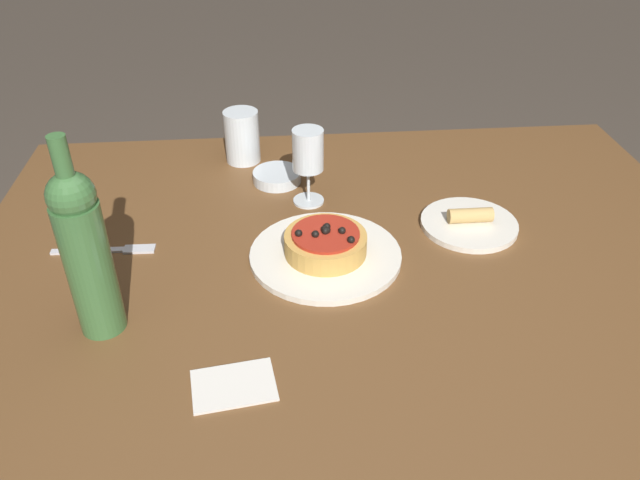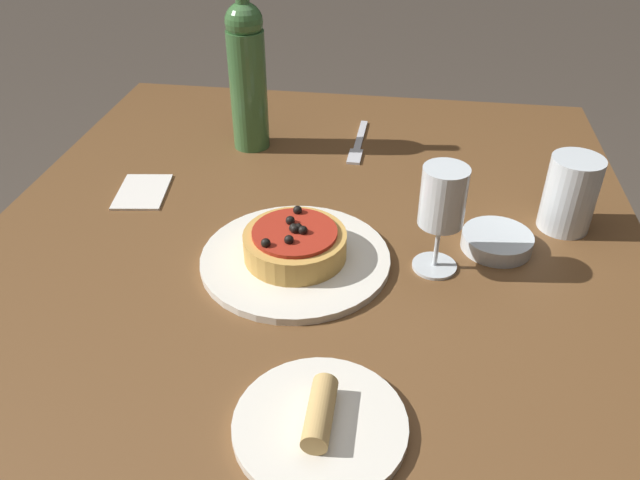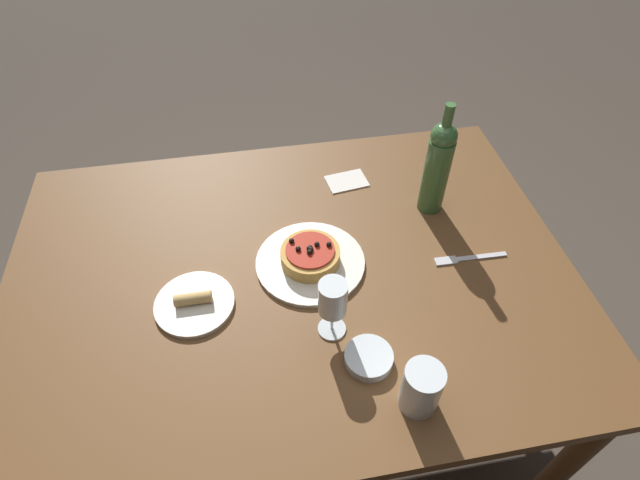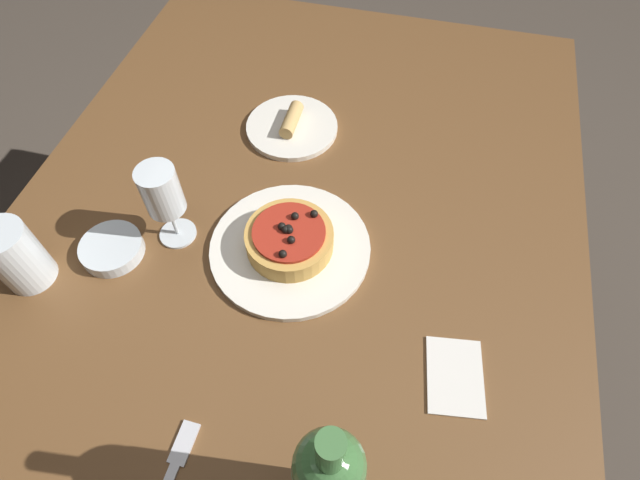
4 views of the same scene
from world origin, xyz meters
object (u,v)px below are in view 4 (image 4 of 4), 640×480
Objects in this scene: dining_table at (293,248)px; side_bowl at (112,249)px; side_plate at (292,126)px; dinner_plate at (290,248)px; pizza at (289,239)px; wine_glass at (162,193)px; water_cup at (16,256)px.

dining_table is 0.33m from side_bowl.
side_plate reaches higher than side_bowl.
dinner_plate is 0.03m from pizza.
dining_table is 8.77× the size of wine_glass.
side_plate is (-0.38, 0.22, -0.00)m from side_bowl.
side_bowl is (0.08, -0.30, -0.02)m from pizza.
side_bowl is (0.14, -0.29, 0.09)m from dining_table.
dinner_plate is 0.32m from side_bowl.
wine_glass reaches higher than side_plate.
water_cup reaches higher than side_plate.
water_cup reaches higher than pizza.
side_plate is at bearing -164.72° from dinner_plate.
pizza is 0.31m from side_plate.
dining_table is 0.29m from wine_glass.
dinner_plate is at bearing 111.00° from water_cup.
wine_glass reaches higher than water_cup.
water_cup is (0.21, -0.40, 0.14)m from dining_table.
side_bowl is at bearing -74.85° from dinner_plate.
dining_table is 13.41× the size of side_bowl.
side_bowl is at bearing 124.55° from water_cup.
water_cup is 1.14× the size of side_bowl.
side_plate is (-0.32, 0.13, -0.11)m from wine_glass.
dining_table is 9.52× the size of pizza.
dinner_plate is 0.31m from side_plate.
dinner_plate is at bearing 94.74° from wine_glass.
dining_table is at bearing 15.65° from side_plate.
dinner_plate is 1.71× the size of wine_glass.
side_bowl is at bearing -55.77° from wine_glass.
side_plate is at bearing -164.35° from dining_table.
side_bowl is 0.44m from side_plate.
side_bowl is 0.56× the size of side_plate.
dining_table is 5.13× the size of dinner_plate.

